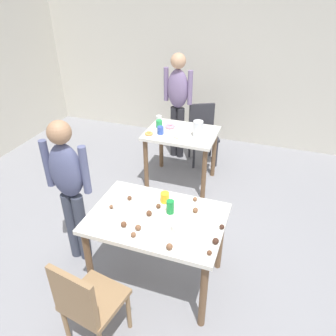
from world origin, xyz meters
TOP-DOWN VIEW (x-y plane):
  - ground_plane at (0.00, 0.00)m, footprint 6.40×6.40m
  - wall_back at (0.00, 3.20)m, footprint 6.40×0.10m
  - dining_table_near at (0.06, -0.08)m, footprint 1.14×0.78m
  - dining_table_far at (-0.25, 1.62)m, footprint 0.90×0.70m
  - chair_near_table at (-0.19, -0.85)m, footprint 0.46×0.46m
  - chair_far_table at (-0.13, 2.32)m, footprint 0.54×0.54m
  - person_girl_near at (-0.79, -0.07)m, footprint 0.45×0.21m
  - person_adult_far at (-0.53, 2.31)m, footprint 0.46×0.24m
  - mixing_bowl at (0.33, -0.17)m, footprint 0.22×0.22m
  - soda_can at (0.15, 0.01)m, footprint 0.07×0.07m
  - fork_near at (-0.36, -0.31)m, footprint 0.17×0.02m
  - cup_near_0 at (0.05, 0.14)m, footprint 0.08×0.08m
  - cup_near_1 at (-0.27, -0.15)m, footprint 0.07×0.07m
  - cake_ball_0 at (0.58, -0.36)m, footprint 0.04×0.04m
  - cake_ball_1 at (-0.03, -0.37)m, footprint 0.04×0.04m
  - cake_ball_2 at (-0.15, -0.28)m, footprint 0.05×0.05m
  - cake_ball_3 at (-0.02, -0.28)m, footprint 0.05×0.05m
  - cake_ball_4 at (-0.26, 0.06)m, footprint 0.04×0.04m
  - cake_ball_5 at (0.30, 0.24)m, footprint 0.04×0.04m
  - cake_ball_6 at (-0.01, -0.09)m, footprint 0.05×0.05m
  - cake_ball_7 at (0.35, 0.09)m, footprint 0.05×0.05m
  - cake_ball_8 at (0.03, 0.04)m, footprint 0.04×0.04m
  - cake_ball_9 at (0.59, -0.23)m, footprint 0.05×0.05m
  - cake_ball_10 at (0.61, -0.05)m, footprint 0.04×0.04m
  - cake_ball_11 at (0.28, -0.40)m, footprint 0.05×0.05m
  - cake_ball_12 at (-0.35, -0.10)m, footprint 0.04×0.04m
  - pitcher_far at (-0.02, 1.56)m, footprint 0.12×0.12m
  - cup_far_0 at (-0.62, 1.78)m, footprint 0.07×0.07m
  - cup_far_1 at (-0.49, 1.48)m, footprint 0.08×0.08m
  - cup_far_2 at (-0.05, 1.74)m, footprint 0.08×0.08m
  - cup_far_3 at (-0.58, 1.66)m, footprint 0.08×0.08m
  - donut_far_0 at (-0.23, 1.45)m, footprint 0.12×0.12m
  - donut_far_1 at (-0.44, 1.70)m, footprint 0.13×0.13m
  - donut_far_2 at (-0.62, 1.41)m, footprint 0.10×0.10m

SIDE VIEW (x-z plane):
  - ground_plane at x=0.00m, z-range 0.00..0.00m
  - chair_near_table at x=-0.19m, z-range 0.06..0.93m
  - chair_far_table at x=-0.13m, z-range 0.06..0.93m
  - dining_table_far at x=-0.25m, z-range 0.25..1.00m
  - dining_table_near at x=0.06m, z-range 0.27..1.02m
  - fork_near at x=-0.36m, z-range 0.75..0.76m
  - donut_far_2 at x=-0.62m, z-range 0.75..0.78m
  - donut_far_0 at x=-0.23m, z-range 0.75..0.78m
  - cake_ball_0 at x=0.58m, z-range 0.75..0.79m
  - cake_ball_12 at x=-0.35m, z-range 0.75..0.79m
  - cake_ball_5 at x=0.30m, z-range 0.75..0.79m
  - donut_far_1 at x=-0.44m, z-range 0.75..0.79m
  - cake_ball_10 at x=0.61m, z-range 0.75..0.79m
  - cake_ball_4 at x=-0.26m, z-range 0.75..0.79m
  - cake_ball_8 at x=0.03m, z-range 0.75..0.79m
  - cake_ball_1 at x=-0.03m, z-range 0.75..0.79m
  - cake_ball_7 at x=0.35m, z-range 0.75..0.80m
  - cake_ball_2 at x=-0.15m, z-range 0.75..0.80m
  - cake_ball_3 at x=-0.02m, z-range 0.75..0.80m
  - cake_ball_6 at x=-0.01m, z-range 0.75..0.80m
  - cake_ball_9 at x=0.59m, z-range 0.75..0.80m
  - cake_ball_11 at x=0.28m, z-range 0.75..0.80m
  - mixing_bowl at x=0.33m, z-range 0.75..0.82m
  - cup_near_0 at x=0.05m, z-range 0.75..0.85m
  - cup_far_3 at x=-0.58m, z-range 0.75..0.85m
  - cup_far_1 at x=-0.49m, z-range 0.75..0.85m
  - cup_far_2 at x=-0.05m, z-range 0.75..0.85m
  - cup_near_1 at x=-0.27m, z-range 0.75..0.86m
  - cup_far_0 at x=-0.62m, z-range 0.75..0.86m
  - soda_can at x=0.15m, z-range 0.75..0.87m
  - pitcher_far at x=-0.02m, z-range 0.75..0.95m
  - person_girl_near at x=-0.79m, z-range 0.15..1.64m
  - person_adult_far at x=-0.53m, z-range 0.16..1.75m
  - wall_back at x=0.00m, z-range 0.00..2.60m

